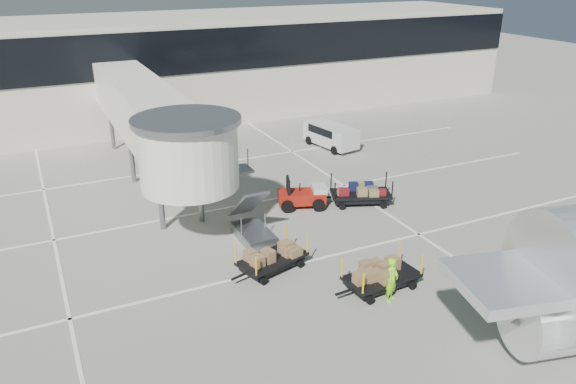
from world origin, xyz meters
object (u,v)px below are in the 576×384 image
suitcase_cart (359,194)px  ground_worker (392,280)px  minivan (330,134)px  baggage_tug (303,196)px  box_cart_near (381,276)px  box_cart_far (274,257)px

suitcase_cart → ground_worker: 9.36m
minivan → baggage_tug: bearing=-137.7°
box_cart_near → ground_worker: ground_worker is taller
ground_worker → minivan: bearing=34.2°
suitcase_cart → minivan: (3.54, 9.44, 0.40)m
suitcase_cart → box_cart_far: size_ratio=1.06×
ground_worker → minivan: size_ratio=0.41×
suitcase_cart → box_cart_far: 8.22m
suitcase_cart → minivan: 10.09m
suitcase_cart → baggage_tug: bearing=-176.7°
ground_worker → suitcase_cart: bearing=32.1°
box_cart_near → ground_worker: size_ratio=2.07×
baggage_tug → suitcase_cart: bearing=1.5°
box_cart_far → box_cart_near: bearing=-62.7°
box_cart_far → minivan: minivan is taller
ground_worker → minivan: (7.43, 17.95, 0.04)m
box_cart_near → box_cart_far: (-3.21, 3.33, -0.05)m
box_cart_near → suitcase_cart: bearing=59.6°
baggage_tug → suitcase_cart: 3.06m
box_cart_near → ground_worker: (-0.11, -0.85, 0.32)m
suitcase_cart → ground_worker: size_ratio=2.15×
box_cart_far → baggage_tug: bearing=35.7°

